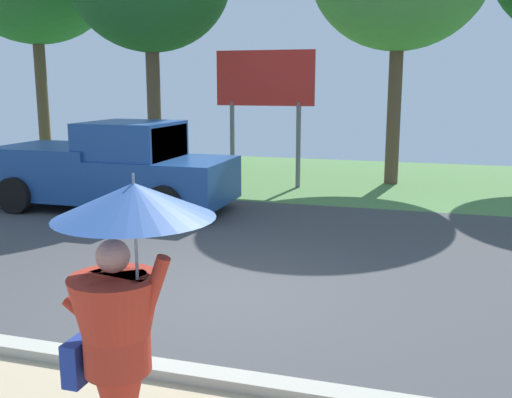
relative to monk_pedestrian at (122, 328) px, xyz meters
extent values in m
cube|color=#424244|center=(-0.79, 5.40, -1.16)|extent=(40.00, 8.00, 0.10)
cube|color=#538044|center=(-0.79, 13.40, -1.16)|extent=(40.00, 8.00, 0.10)
cube|color=#B2AD9E|center=(-0.79, 1.40, -1.06)|extent=(40.00, 0.24, 0.10)
cone|color=#B22D1E|center=(-0.04, 0.00, -0.38)|extent=(0.60, 0.60, 1.45)
cylinder|color=#B22D1E|center=(-0.04, 0.00, 0.02)|extent=(0.44, 0.44, 0.65)
sphere|color=tan|center=(-0.04, 0.00, 0.48)|extent=(0.22, 0.22, 0.22)
cylinder|color=#B22D1E|center=(0.24, 0.00, 0.29)|extent=(0.24, 0.09, 0.45)
cylinder|color=#B22D1E|center=(-0.30, 0.02, 0.05)|extent=(0.29, 0.08, 0.24)
cylinder|color=gray|center=(0.13, 0.00, 0.52)|extent=(0.02, 0.02, 0.75)
cone|color=#33569E|center=(0.13, 0.00, 0.85)|extent=(1.01, 1.01, 0.22)
cylinder|color=gray|center=(0.13, 0.00, 0.97)|extent=(0.02, 0.02, 0.10)
cube|color=beige|center=(-0.34, 0.05, 0.15)|extent=(0.02, 0.11, 0.16)
cube|color=navy|center=(-0.31, -0.05, -0.26)|extent=(0.12, 0.24, 0.30)
cube|color=#1E478C|center=(-4.69, 7.81, -0.43)|extent=(5.20, 2.00, 0.90)
cube|color=#1E478C|center=(-4.19, 7.81, 0.32)|extent=(1.80, 1.84, 0.90)
cube|color=#2D3842|center=(-3.34, 7.81, 0.32)|extent=(0.10, 1.70, 0.77)
cube|color=#1E478C|center=(-5.99, 7.81, 0.12)|extent=(2.40, 2.00, 0.20)
cylinder|color=black|center=(-2.99, 8.81, -0.73)|extent=(0.76, 0.28, 0.76)
cylinder|color=black|center=(-2.99, 6.81, -0.73)|extent=(0.76, 0.28, 0.76)
cylinder|color=black|center=(-6.39, 8.81, -0.73)|extent=(0.76, 0.28, 0.76)
cylinder|color=black|center=(-6.39, 6.81, -0.73)|extent=(0.76, 0.28, 0.76)
cylinder|color=slate|center=(-3.23, 11.52, -0.01)|extent=(0.12, 0.12, 2.20)
cylinder|color=slate|center=(-1.43, 11.52, -0.01)|extent=(0.12, 0.12, 2.20)
cube|color=red|center=(-2.33, 11.52, 1.69)|extent=(2.60, 0.10, 1.40)
cylinder|color=brown|center=(-10.16, 12.98, 1.18)|extent=(0.36, 0.36, 4.56)
cylinder|color=brown|center=(0.86, 12.86, 0.95)|extent=(0.36, 0.36, 4.12)
cylinder|color=brown|center=(-5.23, 11.00, 0.90)|extent=(0.36, 0.36, 4.02)
camera|label=1|loc=(1.86, -3.15, 1.56)|focal=40.88mm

